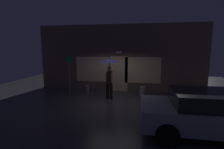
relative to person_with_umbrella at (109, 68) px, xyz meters
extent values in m
plane|color=#38353A|center=(0.29, -0.41, -1.65)|extent=(18.00, 18.00, 0.00)
cube|color=brown|center=(0.29, 1.94, 0.42)|extent=(10.46, 0.30, 4.14)
cube|color=#F9D199|center=(0.29, 1.77, -0.55)|extent=(1.10, 0.04, 2.20)
cube|color=#F9D199|center=(-1.41, 1.77, -0.30)|extent=(2.18, 0.04, 1.60)
cube|color=#F9D199|center=(1.76, 1.77, -0.30)|extent=(2.18, 0.04, 1.60)
cube|color=white|center=(0.29, 1.69, 0.80)|extent=(0.36, 0.16, 0.12)
cylinder|color=black|center=(-0.10, 0.00, -1.25)|extent=(0.15, 0.15, 0.81)
cylinder|color=black|center=(0.10, 0.00, -1.25)|extent=(0.15, 0.15, 0.81)
cube|color=black|center=(0.00, 0.00, -0.51)|extent=(0.25, 0.46, 0.66)
cube|color=silver|center=(0.13, 0.00, -0.51)|extent=(0.02, 0.14, 0.53)
cube|color=red|center=(0.13, 0.00, -0.53)|extent=(0.02, 0.05, 0.42)
sphere|color=#9E845C|center=(0.00, 0.00, -0.04)|extent=(0.23, 0.23, 0.23)
cylinder|color=slate|center=(0.00, 0.00, 0.00)|extent=(0.02, 0.02, 0.96)
cone|color=#14144C|center=(0.00, 0.00, 0.40)|extent=(1.10, 1.10, 0.18)
cube|color=#A5A8AD|center=(3.82, -3.11, -1.07)|extent=(4.34, 1.85, 0.64)
cube|color=black|center=(3.82, -3.11, -0.52)|extent=(2.43, 1.62, 0.45)
cylinder|color=black|center=(2.34, -2.21, -1.33)|extent=(0.64, 0.22, 0.64)
cylinder|color=black|center=(2.35, -4.03, -1.33)|extent=(0.64, 0.22, 0.64)
cylinder|color=#595B60|center=(-2.56, 0.71, -0.50)|extent=(0.07, 0.07, 2.31)
cube|color=#198C33|center=(-2.56, 0.69, 0.41)|extent=(0.40, 0.02, 0.30)
cylinder|color=#9E998E|center=(1.76, 0.83, -1.39)|extent=(0.28, 0.28, 0.53)
cylinder|color=slate|center=(-1.38, 0.46, -1.36)|extent=(0.22, 0.22, 0.58)
camera|label=1|loc=(1.56, -8.37, 0.98)|focal=26.31mm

